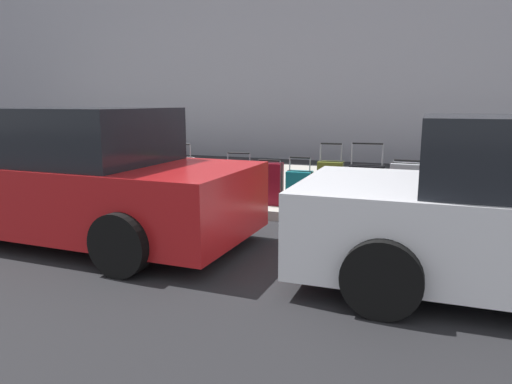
% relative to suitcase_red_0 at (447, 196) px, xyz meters
% --- Properties ---
extents(ground_plane, '(40.00, 40.00, 0.00)m').
position_rel_suitcase_red_0_xyz_m(ground_plane, '(3.70, 0.46, -0.44)').
color(ground_plane, black).
extents(sidewalk_curb, '(18.00, 5.00, 0.14)m').
position_rel_suitcase_red_0_xyz_m(sidewalk_curb, '(3.70, -2.04, -0.37)').
color(sidewalk_curb, '#ADA89E').
rests_on(sidewalk_curb, ground_plane).
extents(suitcase_red_0, '(0.37, 0.26, 0.87)m').
position_rel_suitcase_red_0_xyz_m(suitcase_red_0, '(0.00, 0.00, 0.00)').
color(suitcase_red_0, red).
rests_on(suitcase_red_0, sidewalk_curb).
extents(suitcase_silver_1, '(0.49, 0.29, 0.77)m').
position_rel_suitcase_red_0_xyz_m(suitcase_silver_1, '(0.50, -0.02, 0.05)').
color(suitcase_silver_1, '#9EA0A8').
rests_on(suitcase_silver_1, sidewalk_curb).
extents(suitcase_black_2, '(0.50, 0.26, 0.99)m').
position_rel_suitcase_red_0_xyz_m(suitcase_black_2, '(1.07, -0.02, 0.03)').
color(suitcase_black_2, black).
rests_on(suitcase_black_2, sidewalk_curb).
extents(suitcase_olive_3, '(0.38, 0.25, 0.97)m').
position_rel_suitcase_red_0_xyz_m(suitcase_olive_3, '(1.58, -0.02, 0.05)').
color(suitcase_olive_3, '#59601E').
rests_on(suitcase_olive_3, sidewalk_curb).
extents(suitcase_teal_4, '(0.37, 0.26, 0.75)m').
position_rel_suitcase_red_0_xyz_m(suitcase_teal_4, '(2.03, 0.00, -0.04)').
color(suitcase_teal_4, '#0F606B').
rests_on(suitcase_teal_4, sidewalk_curb).
extents(suitcase_maroon_5, '(0.41, 0.24, 0.69)m').
position_rel_suitcase_red_0_xyz_m(suitcase_maroon_5, '(2.51, 0.01, 0.01)').
color(suitcase_maroon_5, maroon).
rests_on(suitcase_maroon_5, sidewalk_curb).
extents(suitcase_navy_6, '(0.43, 0.27, 0.78)m').
position_rel_suitcase_red_0_xyz_m(suitcase_navy_6, '(3.01, -0.00, -0.03)').
color(suitcase_navy_6, navy).
rests_on(suitcase_navy_6, sidewalk_curb).
extents(suitcase_red_7, '(0.40, 0.26, 0.62)m').
position_rel_suitcase_red_0_xyz_m(suitcase_red_7, '(3.51, -0.05, -0.02)').
color(suitcase_red_7, red).
rests_on(suitcase_red_7, sidewalk_curb).
extents(suitcase_silver_8, '(0.40, 0.22, 0.89)m').
position_rel_suitcase_red_0_xyz_m(suitcase_silver_8, '(3.99, 0.05, 0.03)').
color(suitcase_silver_8, '#9EA0A8').
rests_on(suitcase_silver_8, sidewalk_curb).
extents(fire_hydrant, '(0.39, 0.21, 0.83)m').
position_rel_suitcase_red_0_xyz_m(fire_hydrant, '(4.86, -0.01, 0.13)').
color(fire_hydrant, '#D89E0C').
rests_on(fire_hydrant, sidewalk_curb).
extents(bollard_post, '(0.12, 0.12, 0.88)m').
position_rel_suitcase_red_0_xyz_m(bollard_post, '(5.53, 0.14, 0.14)').
color(bollard_post, brown).
rests_on(bollard_post, sidewalk_curb).
extents(parked_car_red_1, '(4.60, 2.06, 1.61)m').
position_rel_suitcase_red_0_xyz_m(parked_car_red_1, '(4.38, 2.12, 0.31)').
color(parked_car_red_1, '#AD1619').
rests_on(parked_car_red_1, ground_plane).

